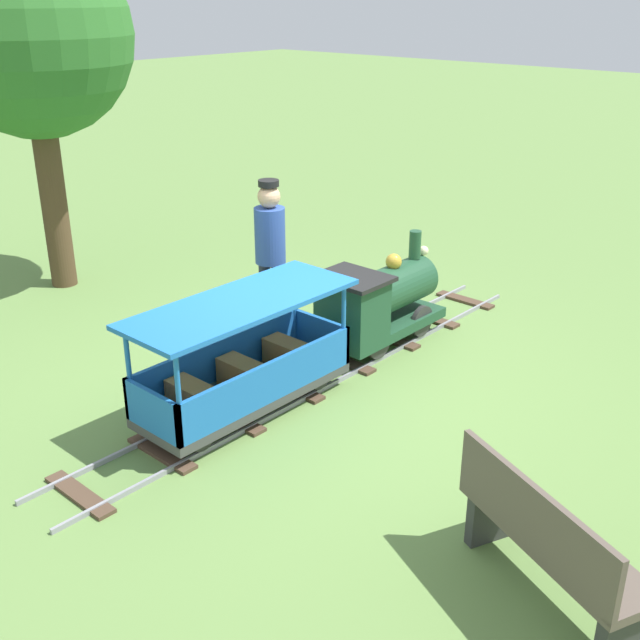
# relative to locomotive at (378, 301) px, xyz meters

# --- Properties ---
(ground_plane) EXTENTS (60.00, 60.00, 0.00)m
(ground_plane) POSITION_rel_locomotive_xyz_m (0.00, -1.00, -0.48)
(ground_plane) COLOR #608442
(track) EXTENTS (0.70, 5.70, 0.04)m
(track) POSITION_rel_locomotive_xyz_m (0.00, -0.87, -0.47)
(track) COLOR gray
(track) RESTS_ON ground_plane
(locomotive) EXTENTS (0.66, 1.45, 1.02)m
(locomotive) POSITION_rel_locomotive_xyz_m (0.00, 0.00, 0.00)
(locomotive) COLOR #1E472D
(locomotive) RESTS_ON ground_plane
(passenger_car) EXTENTS (0.76, 2.00, 0.97)m
(passenger_car) POSITION_rel_locomotive_xyz_m (0.00, -1.77, -0.06)
(passenger_car) COLOR #3F3F3F
(passenger_car) RESTS_ON ground_plane
(conductor_person) EXTENTS (0.30, 0.30, 1.62)m
(conductor_person) POSITION_rel_locomotive_xyz_m (-0.94, -0.52, 0.47)
(conductor_person) COLOR #282D47
(conductor_person) RESTS_ON ground_plane
(park_bench) EXTENTS (1.35, 0.88, 0.82)m
(park_bench) POSITION_rel_locomotive_xyz_m (2.87, -2.11, -0.07)
(park_bench) COLOR brown
(park_bench) RESTS_ON ground_plane
(oak_tree_near) EXTENTS (2.18, 2.18, 3.92)m
(oak_tree_near) POSITION_rel_locomotive_xyz_m (-3.90, -1.13, 2.31)
(oak_tree_near) COLOR #4C3823
(oak_tree_near) RESTS_ON ground_plane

